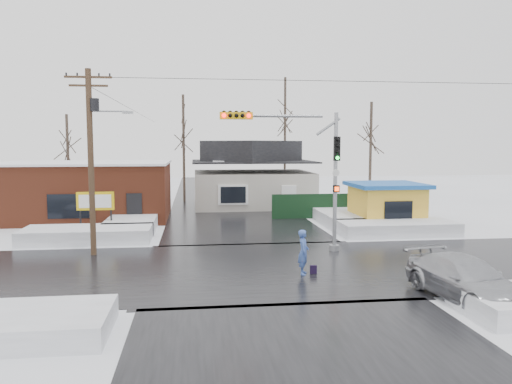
{
  "coord_description": "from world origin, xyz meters",
  "views": [
    {
      "loc": [
        -3.06,
        -21.36,
        5.45
      ],
      "look_at": [
        0.06,
        3.68,
        3.0
      ],
      "focal_mm": 35.0,
      "sensor_mm": 36.0,
      "label": 1
    }
  ],
  "objects": [
    {
      "name": "snowbank_ne",
      "position": [
        9.0,
        7.0,
        0.4
      ],
      "size": [
        7.0,
        3.0,
        0.8
      ],
      "primitive_type": "cube",
      "color": "white",
      "rests_on": "ground"
    },
    {
      "name": "traffic_signal",
      "position": [
        2.43,
        2.97,
        4.54
      ],
      "size": [
        6.05,
        0.68,
        7.0
      ],
      "color": "gray",
      "rests_on": "ground"
    },
    {
      "name": "road_ew",
      "position": [
        0.0,
        0.0,
        0.01
      ],
      "size": [
        120.0,
        10.0,
        0.02
      ],
      "primitive_type": "cube",
      "color": "black",
      "rests_on": "ground"
    },
    {
      "name": "fence",
      "position": [
        6.5,
        14.0,
        0.9
      ],
      "size": [
        8.0,
        0.12,
        1.8
      ],
      "primitive_type": "cube",
      "color": "black",
      "rests_on": "ground"
    },
    {
      "name": "snowbank_nside_e",
      "position": [
        7.0,
        12.0,
        0.4
      ],
      "size": [
        3.0,
        8.0,
        0.8
      ],
      "primitive_type": "cube",
      "color": "white",
      "rests_on": "ground"
    },
    {
      "name": "tree_far_west",
      "position": [
        -14.0,
        24.0,
        6.36
      ],
      "size": [
        3.0,
        3.0,
        8.0
      ],
      "color": "#332821",
      "rests_on": "ground"
    },
    {
      "name": "tree_far_right",
      "position": [
        12.0,
        20.0,
        7.16
      ],
      "size": [
        3.0,
        3.0,
        9.0
      ],
      "color": "#332821",
      "rests_on": "ground"
    },
    {
      "name": "ground",
      "position": [
        0.0,
        0.0,
        0.0
      ],
      "size": [
        120.0,
        120.0,
        0.0
      ],
      "primitive_type": "plane",
      "color": "white",
      "rests_on": "ground"
    },
    {
      "name": "road_ns",
      "position": [
        0.0,
        0.0,
        0.01
      ],
      "size": [
        10.0,
        120.0,
        0.02
      ],
      "primitive_type": "cube",
      "color": "black",
      "rests_on": "ground"
    },
    {
      "name": "marquee_sign",
      "position": [
        -9.0,
        9.49,
        1.92
      ],
      "size": [
        2.2,
        0.21,
        2.55
      ],
      "color": "black",
      "rests_on": "ground"
    },
    {
      "name": "tree_far_mid",
      "position": [
        6.0,
        28.0,
        9.54
      ],
      "size": [
        3.0,
        3.0,
        12.0
      ],
      "color": "#332821",
      "rests_on": "ground"
    },
    {
      "name": "snowbank_nside_w",
      "position": [
        -7.0,
        12.0,
        0.4
      ],
      "size": [
        3.0,
        8.0,
        0.8
      ],
      "primitive_type": "cube",
      "color": "white",
      "rests_on": "ground"
    },
    {
      "name": "car",
      "position": [
        6.27,
        -5.42,
        0.74
      ],
      "size": [
        2.87,
        5.37,
        1.48
      ],
      "primitive_type": "imported",
      "rotation": [
        0.0,
        0.0,
        0.16
      ],
      "color": "#AAACB1",
      "rests_on": "ground"
    },
    {
      "name": "snowbank_nw",
      "position": [
        -9.0,
        7.0,
        0.4
      ],
      "size": [
        7.0,
        3.0,
        0.8
      ],
      "primitive_type": "cube",
      "color": "white",
      "rests_on": "ground"
    },
    {
      "name": "shopping_bag",
      "position": [
        1.86,
        -1.33,
        0.17
      ],
      "size": [
        0.29,
        0.14,
        0.35
      ],
      "primitive_type": "cube",
      "rotation": [
        0.0,
        0.0,
        -0.05
      ],
      "color": "black",
      "rests_on": "ground"
    },
    {
      "name": "tree_far_left",
      "position": [
        -4.0,
        26.0,
        7.95
      ],
      "size": [
        3.0,
        3.0,
        10.0
      ],
      "color": "#332821",
      "rests_on": "ground"
    },
    {
      "name": "kiosk",
      "position": [
        9.5,
        9.99,
        1.46
      ],
      "size": [
        4.6,
        4.6,
        2.88
      ],
      "color": "yellow",
      "rests_on": "ground"
    },
    {
      "name": "house",
      "position": [
        2.0,
        22.0,
        2.62
      ],
      "size": [
        10.4,
        8.4,
        5.76
      ],
      "color": "beige",
      "rests_on": "ground"
    },
    {
      "name": "utility_pole",
      "position": [
        -7.93,
        3.5,
        5.11
      ],
      "size": [
        3.15,
        0.44,
        9.0
      ],
      "color": "#382619",
      "rests_on": "ground"
    },
    {
      "name": "brick_building",
      "position": [
        -11.0,
        15.99,
        2.08
      ],
      "size": [
        12.2,
        8.2,
        4.12
      ],
      "color": "brown",
      "rests_on": "ground"
    },
    {
      "name": "pedestrian",
      "position": [
        1.42,
        -1.36,
        0.94
      ],
      "size": [
        0.61,
        0.78,
        1.88
      ],
      "primitive_type": "imported",
      "rotation": [
        0.0,
        0.0,
        1.3
      ],
      "color": "#3E5DAE",
      "rests_on": "ground"
    }
  ]
}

